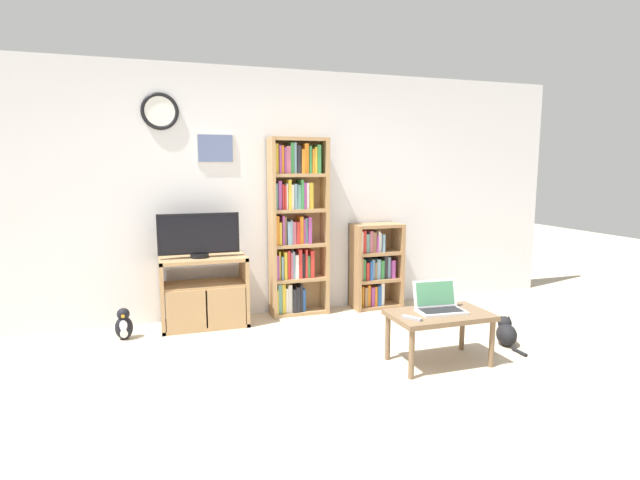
% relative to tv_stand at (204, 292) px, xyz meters
% --- Properties ---
extents(ground_plane, '(18.00, 18.00, 0.00)m').
position_rel_tv_stand_xyz_m(ground_plane, '(0.76, -2.04, -0.35)').
color(ground_plane, '#BCAD93').
extents(wall_back, '(6.97, 0.09, 2.60)m').
position_rel_tv_stand_xyz_m(wall_back, '(0.75, 0.29, 0.95)').
color(wall_back, silver).
rests_on(wall_back, ground_plane).
extents(tv_stand, '(0.84, 0.44, 0.70)m').
position_rel_tv_stand_xyz_m(tv_stand, '(0.00, 0.00, 0.00)').
color(tv_stand, tan).
rests_on(tv_stand, ground_plane).
extents(television, '(0.78, 0.18, 0.44)m').
position_rel_tv_stand_xyz_m(television, '(-0.03, -0.01, 0.57)').
color(television, black).
rests_on(television, tv_stand).
extents(bookshelf_tall, '(0.62, 0.26, 1.89)m').
position_rel_tv_stand_xyz_m(bookshelf_tall, '(0.98, 0.13, 0.61)').
color(bookshelf_tall, tan).
rests_on(bookshelf_tall, ground_plane).
extents(bookshelf_short, '(0.56, 0.31, 0.96)m').
position_rel_tv_stand_xyz_m(bookshelf_short, '(1.89, 0.10, 0.12)').
color(bookshelf_short, '#9E754C').
rests_on(bookshelf_short, ground_plane).
extents(coffee_table, '(0.80, 0.49, 0.42)m').
position_rel_tv_stand_xyz_m(coffee_table, '(1.71, -1.58, 0.02)').
color(coffee_table, brown).
rests_on(coffee_table, ground_plane).
extents(laptop, '(0.40, 0.29, 0.24)m').
position_rel_tv_stand_xyz_m(laptop, '(1.72, -1.53, 0.13)').
color(laptop, silver).
rests_on(laptop, coffee_table).
extents(remote_near_laptop, '(0.13, 0.16, 0.02)m').
position_rel_tv_stand_xyz_m(remote_near_laptop, '(1.41, -1.67, 0.08)').
color(remote_near_laptop, '#99999E').
rests_on(remote_near_laptop, coffee_table).
extents(cat, '(0.25, 0.44, 0.26)m').
position_rel_tv_stand_xyz_m(cat, '(2.52, -1.40, -0.24)').
color(cat, black).
rests_on(cat, ground_plane).
extents(penguin_figurine, '(0.16, 0.14, 0.30)m').
position_rel_tv_stand_xyz_m(penguin_figurine, '(-0.75, -0.16, -0.22)').
color(penguin_figurine, black).
rests_on(penguin_figurine, ground_plane).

